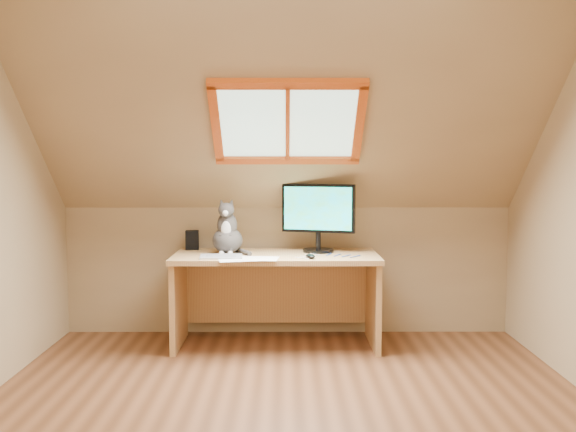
{
  "coord_description": "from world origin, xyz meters",
  "views": [
    {
      "loc": [
        -0.01,
        -3.29,
        1.37
      ],
      "look_at": [
        0.0,
        1.0,
        1.0
      ],
      "focal_mm": 40.0,
      "sensor_mm": 36.0,
      "label": 1
    }
  ],
  "objects": [
    {
      "name": "mouse",
      "position": [
        0.16,
        1.16,
        0.7
      ],
      "size": [
        0.09,
        0.11,
        0.03
      ],
      "primitive_type": "ellipsoid",
      "rotation": [
        0.0,
        0.0,
        0.39
      ],
      "color": "black",
      "rests_on": "desk"
    },
    {
      "name": "papers",
      "position": [
        -0.26,
        1.12,
        0.69
      ],
      "size": [
        0.33,
        0.27,
        0.0
      ],
      "color": "white",
      "rests_on": "desk"
    },
    {
      "name": "desk",
      "position": [
        -0.08,
        1.45,
        0.47
      ],
      "size": [
        1.5,
        0.66,
        0.68
      ],
      "color": "tan",
      "rests_on": "ground"
    },
    {
      "name": "cat",
      "position": [
        -0.45,
        1.41,
        0.83
      ],
      "size": [
        0.23,
        0.28,
        0.41
      ],
      "color": "#494440",
      "rests_on": "desk"
    },
    {
      "name": "graphics_tablet",
      "position": [
        -0.47,
        1.22,
        0.69
      ],
      "size": [
        0.31,
        0.24,
        0.01
      ],
      "primitive_type": "cube",
      "rotation": [
        0.0,
        0.0,
        0.08
      ],
      "color": "#B2B2B7",
      "rests_on": "desk"
    },
    {
      "name": "cables",
      "position": [
        0.3,
        1.26,
        0.69
      ],
      "size": [
        0.51,
        0.26,
        0.01
      ],
      "color": "silver",
      "rests_on": "desk"
    },
    {
      "name": "ground",
      "position": [
        0.0,
        0.0,
        0.0
      ],
      "size": [
        3.5,
        3.5,
        0.0
      ],
      "primitive_type": "plane",
      "color": "brown",
      "rests_on": "ground"
    },
    {
      "name": "desk_speaker",
      "position": [
        -0.74,
        1.63,
        0.76
      ],
      "size": [
        0.11,
        0.11,
        0.14
      ],
      "primitive_type": "cube",
      "rotation": [
        0.0,
        0.0,
        0.11
      ],
      "color": "black",
      "rests_on": "desk"
    },
    {
      "name": "monitor",
      "position": [
        0.23,
        1.48,
        0.98
      ],
      "size": [
        0.54,
        0.23,
        0.51
      ],
      "color": "black",
      "rests_on": "desk"
    },
    {
      "name": "room_shell",
      "position": [
        0.0,
        -0.09,
        1.43
      ],
      "size": [
        3.52,
        3.52,
        2.41
      ],
      "color": "tan",
      "rests_on": "ground"
    }
  ]
}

